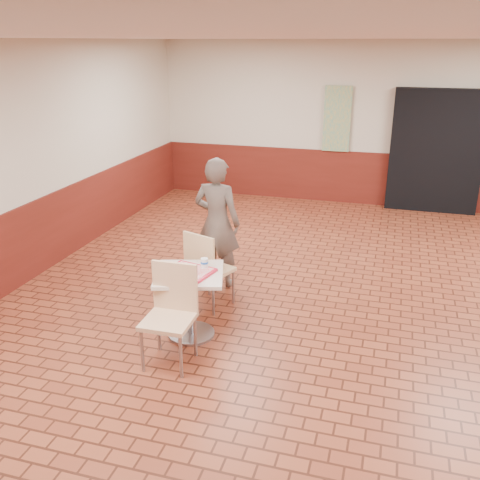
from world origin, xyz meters
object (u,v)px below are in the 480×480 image
(long_john_donut, at_px, (192,272))
(paper_cup, at_px, (204,263))
(main_table, at_px, (190,293))
(serving_tray, at_px, (189,271))
(ring_donut, at_px, (180,266))
(chair_main_front, at_px, (171,309))
(customer, at_px, (217,223))
(chair_main_back, at_px, (206,266))

(long_john_donut, distance_m, paper_cup, 0.20)
(main_table, distance_m, serving_tray, 0.25)
(serving_tray, height_order, ring_donut, ring_donut)
(main_table, relative_size, serving_tray, 1.55)
(paper_cup, bearing_deg, main_table, -138.74)
(chair_main_front, xyz_separation_m, ring_donut, (-0.11, 0.51, 0.22))
(serving_tray, xyz_separation_m, long_john_donut, (0.06, -0.08, 0.03))
(paper_cup, bearing_deg, ring_donut, -160.79)
(long_john_donut, bearing_deg, ring_donut, 149.07)
(main_table, bearing_deg, customer, 96.02)
(serving_tray, bearing_deg, customer, 96.02)
(customer, distance_m, ring_donut, 1.30)
(customer, bearing_deg, long_john_donut, 103.84)
(customer, height_order, serving_tray, customer)
(chair_main_front, distance_m, chair_main_back, 1.13)
(chair_main_front, bearing_deg, chair_main_back, 91.53)
(customer, relative_size, serving_tray, 3.52)
(chair_main_back, height_order, customer, customer)
(long_john_donut, bearing_deg, serving_tray, 129.85)
(ring_donut, xyz_separation_m, long_john_donut, (0.18, -0.11, 0.00))
(customer, bearing_deg, paper_cup, 108.04)
(main_table, distance_m, chair_main_front, 0.49)
(chair_main_front, height_order, long_john_donut, chair_main_front)
(chair_main_back, bearing_deg, ring_donut, 104.40)
(main_table, distance_m, paper_cup, 0.36)
(main_table, distance_m, long_john_donut, 0.30)
(main_table, xyz_separation_m, chair_main_front, (-0.00, -0.48, 0.06))
(serving_tray, relative_size, ring_donut, 4.87)
(chair_main_back, relative_size, paper_cup, 9.65)
(chair_main_back, relative_size, long_john_donut, 6.96)
(chair_main_back, height_order, ring_donut, chair_main_back)
(chair_main_front, bearing_deg, main_table, 88.89)
(chair_main_front, relative_size, chair_main_back, 1.04)
(main_table, height_order, ring_donut, ring_donut)
(serving_tray, bearing_deg, chair_main_front, -90.15)
(serving_tray, relative_size, paper_cup, 4.79)
(chair_main_back, relative_size, ring_donut, 9.81)
(chair_main_front, relative_size, serving_tray, 2.10)
(serving_tray, height_order, long_john_donut, long_john_donut)
(ring_donut, bearing_deg, chair_main_front, -77.73)
(chair_main_back, bearing_deg, customer, -62.33)
(customer, distance_m, paper_cup, 1.24)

